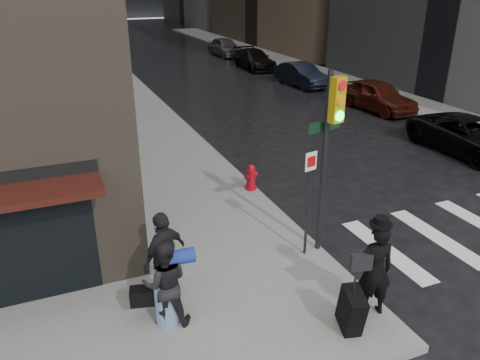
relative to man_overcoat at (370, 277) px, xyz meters
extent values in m
plane|color=black|center=(-1.46, 0.90, -1.02)|extent=(140.00, 140.00, 0.00)
cube|color=slate|center=(-1.46, 27.90, -0.95)|extent=(4.00, 50.00, 0.15)
cube|color=slate|center=(12.04, 27.90, -0.95)|extent=(3.00, 50.00, 0.15)
cube|color=silver|center=(2.04, 1.90, -1.02)|extent=(0.50, 3.00, 0.01)
cube|color=silver|center=(3.64, 1.90, -1.02)|extent=(0.50, 3.00, 0.01)
imported|color=black|center=(0.14, 0.06, 0.07)|extent=(0.78, 0.61, 1.89)
cylinder|color=black|center=(0.14, 0.06, 1.04)|extent=(0.40, 0.40, 0.05)
cylinder|color=black|center=(0.14, 0.06, 1.10)|extent=(0.25, 0.25, 0.15)
cube|color=black|center=(-0.18, 0.07, 0.32)|extent=(0.42, 0.22, 0.33)
cube|color=black|center=(-0.52, -0.23, -0.43)|extent=(0.48, 0.79, 0.96)
cylinder|color=black|center=(-0.52, -0.23, 0.07)|extent=(0.04, 0.04, 0.44)
imported|color=black|center=(-3.50, 1.25, -0.01)|extent=(0.97, 0.84, 1.73)
cube|color=black|center=(-3.85, 1.51, -0.36)|extent=(0.57, 0.39, 0.32)
cylinder|color=navy|center=(-3.19, 1.29, 0.45)|extent=(0.54, 0.31, 0.28)
imported|color=black|center=(-3.32, 2.00, 0.07)|extent=(1.17, 1.01, 1.89)
cylinder|color=black|center=(0.44, 2.43, 1.22)|extent=(0.13, 0.13, 4.18)
cube|color=gold|center=(0.49, 2.21, 2.73)|extent=(0.33, 0.25, 0.94)
cylinder|color=red|center=(0.51, 2.11, 3.04)|extent=(0.22, 0.10, 0.21)
cylinder|color=orange|center=(0.51, 2.11, 2.73)|extent=(0.22, 0.10, 0.21)
cylinder|color=#19E533|center=(0.51, 2.11, 2.42)|extent=(0.22, 0.10, 0.21)
cylinder|color=black|center=(0.03, 2.34, 0.38)|extent=(0.06, 0.06, 2.51)
cube|color=white|center=(0.03, 2.31, 1.42)|extent=(0.31, 0.09, 0.42)
cube|color=black|center=(0.44, 2.51, 2.10)|extent=(0.92, 0.24, 0.23)
cylinder|color=#9C0914|center=(0.34, 6.10, -0.82)|extent=(0.35, 0.35, 0.11)
cylinder|color=#9C0914|center=(0.34, 6.10, -0.55)|extent=(0.26, 0.26, 0.65)
sphere|color=#9C0914|center=(0.34, 6.10, -0.20)|extent=(0.24, 0.24, 0.24)
cylinder|color=#9C0914|center=(0.34, 6.10, -0.44)|extent=(0.46, 0.29, 0.15)
imported|color=black|center=(9.22, 6.24, -0.36)|extent=(2.21, 4.78, 1.33)
imported|color=#3C130C|center=(9.92, 12.56, -0.29)|extent=(2.17, 4.47, 1.47)
imported|color=black|center=(9.29, 18.88, -0.35)|extent=(1.75, 4.21, 1.35)
imported|color=black|center=(9.06, 25.19, -0.36)|extent=(2.07, 4.68, 1.34)
imported|color=#4F4F54|center=(9.26, 31.51, -0.29)|extent=(1.88, 4.35, 1.46)
camera|label=1|loc=(-4.93, -5.64, 5.03)|focal=35.00mm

